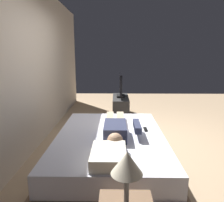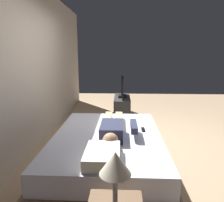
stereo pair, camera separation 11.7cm
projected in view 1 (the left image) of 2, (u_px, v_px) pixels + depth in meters
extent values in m
plane|color=tan|center=(139.00, 144.00, 3.86)|extent=(10.00, 10.00, 0.00)
cube|color=beige|center=(41.00, 64.00, 3.98)|extent=(6.40, 0.10, 2.80)
cube|color=brown|center=(110.00, 161.00, 2.91)|extent=(2.09, 1.47, 0.30)
cube|color=white|center=(110.00, 143.00, 2.85)|extent=(2.01, 1.39, 0.24)
cube|color=silver|center=(109.00, 156.00, 2.10)|extent=(0.48, 0.34, 0.12)
cube|color=#2D334C|center=(115.00, 131.00, 2.70)|extent=(0.48, 0.28, 0.18)
sphere|color=tan|center=(115.00, 141.00, 2.38)|extent=(0.18, 0.18, 0.18)
cube|color=tan|center=(120.00, 120.00, 3.24)|extent=(0.60, 0.11, 0.11)
cube|color=tan|center=(110.00, 120.00, 3.24)|extent=(0.60, 0.11, 0.11)
cube|color=#2D334C|center=(137.00, 126.00, 2.75)|extent=(0.40, 0.08, 0.08)
cube|color=black|center=(145.00, 129.00, 2.99)|extent=(0.15, 0.04, 0.02)
cube|color=#2D2D2D|center=(121.00, 106.00, 5.55)|extent=(1.10, 0.40, 0.50)
cube|color=black|center=(121.00, 96.00, 5.50)|extent=(0.32, 0.20, 0.05)
cube|color=black|center=(121.00, 84.00, 5.43)|extent=(0.88, 0.05, 0.54)
cylinder|color=#59595B|center=(127.00, 188.00, 1.48)|extent=(0.04, 0.04, 0.30)
cone|color=beige|center=(127.00, 163.00, 1.44)|extent=(0.22, 0.22, 0.16)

